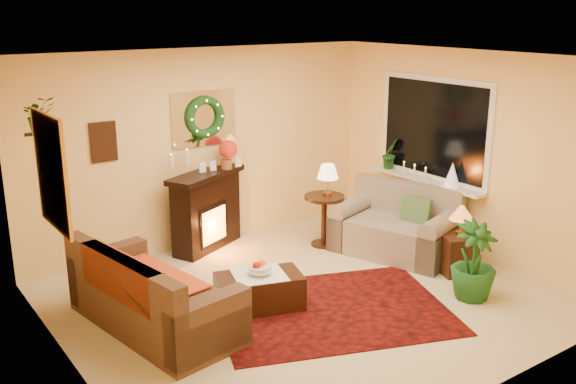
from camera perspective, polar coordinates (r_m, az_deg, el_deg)
floor at (r=7.12m, az=1.65°, el=-9.57°), size 5.00×5.00×0.00m
ceiling at (r=6.44m, az=1.84°, el=11.78°), size 5.00×5.00×0.00m
wall_back at (r=8.51m, az=-7.43°, el=3.88°), size 5.00×5.00×0.00m
wall_front at (r=5.14m, az=17.07°, el=-4.98°), size 5.00×5.00×0.00m
wall_left at (r=5.59m, az=-19.22°, el=-3.46°), size 4.50×4.50×0.00m
wall_right at (r=8.37m, az=15.57°, el=3.20°), size 4.50×4.50×0.00m
area_rug at (r=6.92m, az=3.89°, el=-10.36°), size 2.88×2.53×0.01m
sofa at (r=6.54m, az=-11.82°, el=-8.22°), size 1.16×2.07×0.84m
red_throw at (r=6.66m, az=-12.52°, el=-7.57°), size 0.75×1.21×0.02m
fireplace at (r=8.47m, az=-7.27°, el=-1.43°), size 1.10×0.75×0.97m
poinsettia at (r=8.43m, az=-5.36°, el=3.81°), size 0.24×0.24×0.24m
mantel_candle_a at (r=8.03m, az=-10.32°, el=2.70°), size 0.05×0.05×0.16m
mantel_candle_b at (r=8.19m, az=-8.97°, el=3.04°), size 0.07×0.07×0.20m
mantel_mirror at (r=8.42m, az=-7.46°, el=6.51°), size 0.92×0.02×0.72m
wreath at (r=8.38m, az=-7.34°, el=6.61°), size 0.55×0.11×0.55m
wall_art at (r=7.92m, az=-16.09°, el=4.30°), size 0.32×0.03×0.48m
gold_mirror at (r=5.75m, az=-20.31°, el=1.66°), size 0.03×0.84×1.00m
hanging_plant at (r=6.45m, az=-21.11°, el=5.07°), size 0.33×0.28×0.36m
loveseat at (r=8.36m, az=9.47°, el=-2.71°), size 1.31×1.72×0.88m
window_frame at (r=8.65m, az=12.83°, el=5.50°), size 0.03×1.86×1.36m
window_glass at (r=8.64m, az=12.76°, el=5.49°), size 0.02×1.70×1.22m
window_sill at (r=8.73m, az=12.09°, el=1.04°), size 0.22×1.86×0.04m
mini_tree at (r=8.38m, az=14.39°, el=1.48°), size 0.21×0.21×0.31m
sill_plant at (r=9.15m, az=9.06°, el=3.28°), size 0.30×0.24×0.55m
side_table_round at (r=8.57m, az=3.22°, el=-2.69°), size 0.59×0.59×0.69m
lamp_cream at (r=8.41m, az=3.54°, el=0.88°), size 0.28×0.28×0.43m
end_table_square at (r=7.96m, az=14.78°, el=-5.16°), size 0.50×0.50×0.48m
lamp_tiffany at (r=7.80m, az=15.18°, el=-1.92°), size 0.29×0.29×0.43m
coffee_table at (r=6.86m, az=-2.57°, el=-8.67°), size 1.00×0.74×0.38m
fruit_bowl at (r=6.77m, az=-2.51°, el=-6.82°), size 0.25×0.25×0.06m
floor_palm at (r=7.27m, az=16.20°, el=-5.82°), size 1.58×1.58×2.62m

